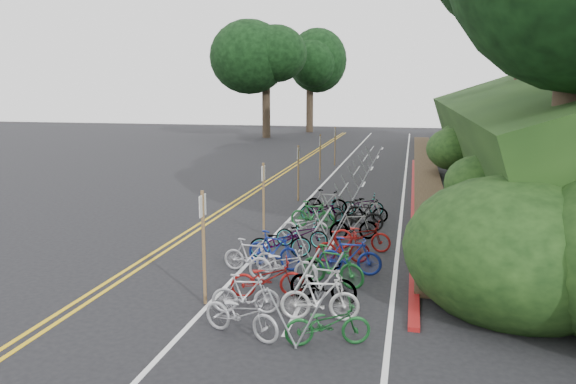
% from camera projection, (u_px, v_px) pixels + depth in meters
% --- Properties ---
extents(ground, '(120.00, 120.00, 0.00)m').
position_uv_depth(ground, '(193.00, 280.00, 14.80)').
color(ground, black).
rests_on(ground, ground).
extents(road_markings, '(7.47, 80.00, 0.01)m').
position_uv_depth(road_markings, '(295.00, 205.00, 24.36)').
color(road_markings, gold).
rests_on(road_markings, ground).
extents(red_curb, '(0.25, 28.00, 0.10)m').
position_uv_depth(red_curb, '(414.00, 200.00, 25.10)').
color(red_curb, maroon).
rests_on(red_curb, ground).
extents(embankment, '(14.30, 48.14, 9.11)m').
position_uv_depth(embankment, '(556.00, 134.00, 29.84)').
color(embankment, black).
rests_on(embankment, ground).
extents(bike_rack_front, '(1.18, 2.85, 1.25)m').
position_uv_depth(bike_rack_front, '(308.00, 283.00, 12.01)').
color(bike_rack_front, '#9C9FA5').
rests_on(bike_rack_front, ground).
extents(bike_racks_rest, '(1.14, 23.00, 1.17)m').
position_uv_depth(bike_racks_rest, '(356.00, 177.00, 26.48)').
color(bike_racks_rest, '#9C9FA5').
rests_on(bike_racks_rest, ground).
extents(signpost_near, '(0.08, 0.40, 2.71)m').
position_uv_depth(signpost_near, '(204.00, 240.00, 12.94)').
color(signpost_near, brown).
rests_on(signpost_near, ground).
extents(signposts_rest, '(0.08, 18.40, 2.50)m').
position_uv_depth(signposts_rest, '(310.00, 161.00, 27.85)').
color(signposts_rest, brown).
rests_on(signposts_rest, ground).
extents(bike_front, '(0.61, 1.59, 0.93)m').
position_uv_depth(bike_front, '(250.00, 255.00, 15.43)').
color(bike_front, '#9E9EA3').
rests_on(bike_front, ground).
extents(bike_valet, '(3.36, 13.45, 1.07)m').
position_uv_depth(bike_valet, '(318.00, 244.00, 16.48)').
color(bike_valet, '#9E9EA3').
rests_on(bike_valet, ground).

